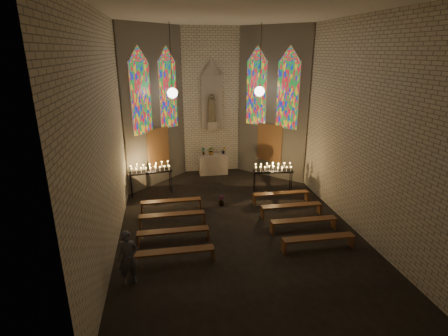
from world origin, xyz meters
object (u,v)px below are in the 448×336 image
at_px(votive_stand_left, 150,170).
at_px(votive_stand_right, 273,169).
at_px(altar, 213,164).
at_px(visitor, 128,258).
at_px(aisle_flower_pot, 221,201).

distance_m(votive_stand_left, votive_stand_right, 5.23).
xyz_separation_m(altar, votive_stand_left, (-3.00, -2.18, 0.62)).
height_order(altar, votive_stand_right, votive_stand_right).
bearing_deg(votive_stand_right, visitor, -128.67).
xyz_separation_m(altar, visitor, (-3.43, -8.26, 0.26)).
bearing_deg(aisle_flower_pot, altar, 86.56).
bearing_deg(votive_stand_right, altar, 134.71).
height_order(altar, votive_stand_left, votive_stand_left).
relative_size(aisle_flower_pot, visitor, 0.27).
bearing_deg(aisle_flower_pot, visitor, -125.91).
bearing_deg(aisle_flower_pot, votive_stand_left, 148.93).
bearing_deg(altar, visitor, -112.55).
relative_size(aisle_flower_pot, votive_stand_left, 0.22).
bearing_deg(visitor, votive_stand_right, 33.71).
bearing_deg(visitor, aisle_flower_pot, 44.02).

